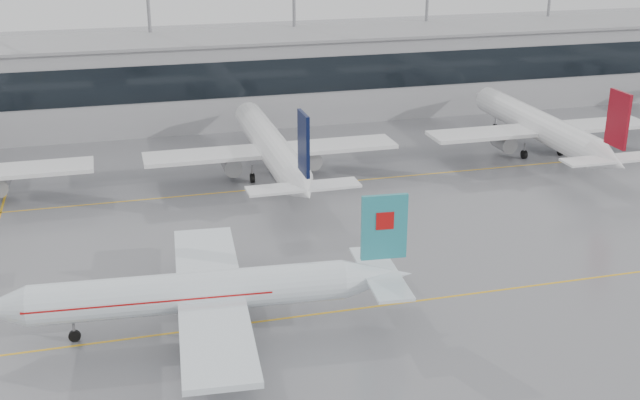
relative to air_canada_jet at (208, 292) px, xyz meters
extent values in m
plane|color=slate|center=(12.00, 0.08, -3.13)|extent=(320.00, 320.00, 0.00)
cube|color=yellow|center=(12.00, 0.08, -3.12)|extent=(120.00, 0.25, 0.01)
cube|color=yellow|center=(12.00, 30.08, -3.12)|extent=(120.00, 0.25, 0.01)
cube|color=#98979B|center=(12.00, 62.08, 2.87)|extent=(180.00, 15.00, 12.00)
cube|color=black|center=(12.00, 54.53, 4.37)|extent=(180.00, 0.20, 5.00)
cube|color=gray|center=(12.00, 62.08, 9.07)|extent=(182.00, 16.00, 0.40)
cylinder|color=gray|center=(1.00, 68.08, 7.87)|extent=(0.50, 0.50, 22.00)
cylinder|color=gray|center=(23.00, 68.08, 7.87)|extent=(0.50, 0.50, 22.00)
cylinder|color=gray|center=(45.00, 68.08, 7.87)|extent=(0.50, 0.50, 22.00)
cylinder|color=gray|center=(67.00, 68.08, 7.87)|extent=(0.50, 0.50, 22.00)
cylinder|color=white|center=(-1.32, 0.10, 0.12)|extent=(23.57, 4.86, 3.07)
cone|color=white|center=(13.14, -1.01, 0.12)|extent=(5.82, 3.49, 3.07)
cube|color=white|center=(0.18, -0.01, -0.28)|extent=(6.94, 25.67, 0.45)
cube|color=white|center=(13.34, -1.03, 0.42)|extent=(3.54, 9.94, 0.25)
cube|color=teal|center=(13.54, -1.04, 4.28)|extent=(3.62, 0.63, 5.24)
cylinder|color=#939496|center=(-0.69, -4.76, -1.78)|extent=(3.75, 2.37, 2.10)
cylinder|color=#939496|center=(0.05, 4.81, -1.78)|extent=(3.75, 2.37, 2.10)
cylinder|color=gray|center=(-10.00, 0.77, -2.04)|extent=(0.20, 0.20, 1.27)
cylinder|color=black|center=(-10.00, 0.77, -2.68)|extent=(0.92, 0.37, 0.90)
cylinder|color=gray|center=(0.97, -2.68, -1.94)|extent=(0.24, 0.24, 1.27)
cylinder|color=black|center=(0.97, -2.68, -2.58)|extent=(1.13, 0.53, 1.10)
cylinder|color=gray|center=(1.37, 2.50, -1.94)|extent=(0.24, 0.24, 1.27)
cylinder|color=black|center=(1.37, 2.50, -2.58)|extent=(1.13, 0.53, 1.10)
cube|color=#B70F0F|center=(13.54, -1.04, 4.86)|extent=(1.43, 0.56, 1.40)
cube|color=#B70F0F|center=(-4.31, 0.33, 0.32)|extent=(18.19, 4.48, 0.12)
cylinder|color=#939496|center=(-18.20, 34.08, -1.23)|extent=(2.10, 3.60, 2.10)
cylinder|color=white|center=(12.00, 35.08, 0.67)|extent=(3.59, 27.36, 3.59)
cone|color=white|center=(12.00, 50.76, 0.67)|extent=(3.59, 4.00, 3.59)
cone|color=white|center=(12.00, 18.60, 0.67)|extent=(3.59, 5.60, 3.59)
cube|color=white|center=(12.00, 33.58, 0.27)|extent=(29.64, 5.00, 0.45)
cube|color=white|center=(12.00, 18.40, 0.97)|extent=(11.40, 2.80, 0.25)
cube|color=black|center=(12.00, 18.20, 5.53)|extent=(0.35, 3.60, 6.12)
cylinder|color=#939496|center=(7.20, 34.08, -1.23)|extent=(2.10, 3.60, 2.10)
cylinder|color=#939496|center=(16.80, 34.08, -1.23)|extent=(2.10, 3.60, 2.10)
cylinder|color=gray|center=(12.00, 45.76, -1.90)|extent=(0.20, 0.20, 1.56)
cylinder|color=black|center=(12.00, 45.76, -2.68)|extent=(0.30, 0.90, 0.90)
cylinder|color=gray|center=(9.40, 32.58, -1.80)|extent=(0.24, 0.24, 1.56)
cylinder|color=black|center=(9.40, 32.58, -2.58)|extent=(0.45, 1.10, 1.10)
cylinder|color=gray|center=(14.60, 32.58, -1.80)|extent=(0.24, 0.24, 1.56)
cylinder|color=black|center=(14.60, 32.58, -2.58)|extent=(0.45, 1.10, 1.10)
cylinder|color=white|center=(47.00, 35.08, 0.67)|extent=(3.59, 27.36, 3.59)
cone|color=white|center=(47.00, 50.76, 0.67)|extent=(3.59, 4.00, 3.59)
cone|color=white|center=(47.00, 18.60, 0.67)|extent=(3.59, 5.60, 3.59)
cube|color=white|center=(47.00, 33.58, 0.27)|extent=(29.64, 5.00, 0.45)
cube|color=white|center=(47.00, 18.40, 0.97)|extent=(11.40, 2.80, 0.25)
cube|color=maroon|center=(47.00, 18.20, 5.53)|extent=(0.35, 3.60, 6.12)
cylinder|color=#939496|center=(42.20, 34.08, -1.23)|extent=(2.10, 3.60, 2.10)
cylinder|color=#939496|center=(51.80, 34.08, -1.23)|extent=(2.10, 3.60, 2.10)
cylinder|color=gray|center=(47.00, 45.76, -1.90)|extent=(0.20, 0.20, 1.56)
cylinder|color=black|center=(47.00, 45.76, -2.68)|extent=(0.30, 0.90, 0.90)
cylinder|color=gray|center=(44.40, 32.58, -1.80)|extent=(0.24, 0.24, 1.56)
cylinder|color=black|center=(44.40, 32.58, -2.58)|extent=(0.45, 1.10, 1.10)
cylinder|color=gray|center=(49.60, 32.58, -1.80)|extent=(0.24, 0.24, 1.56)
cylinder|color=black|center=(49.60, 32.58, -2.58)|extent=(0.45, 1.10, 1.10)
camera|label=1|loc=(-5.99, -54.42, 27.80)|focal=45.00mm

